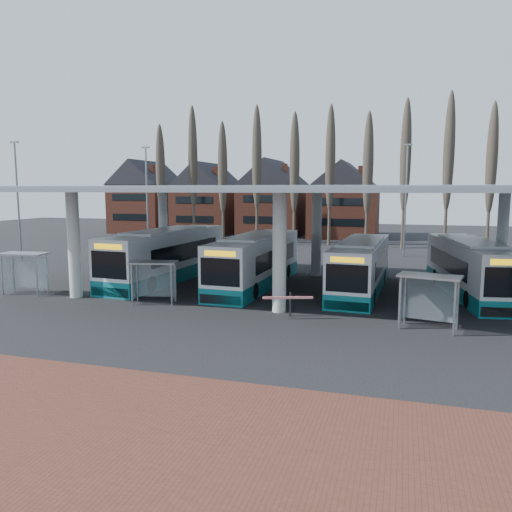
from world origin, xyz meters
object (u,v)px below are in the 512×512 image
(bus_3, at_px, (470,269))
(shelter_2, at_px, (430,289))
(bus_0, at_px, (167,256))
(shelter_1, at_px, (154,273))
(bus_2, at_px, (361,267))
(shelter_0, at_px, (26,264))
(bus_1, at_px, (256,262))

(bus_3, relative_size, shelter_2, 4.17)
(bus_0, bearing_deg, shelter_1, -64.90)
(bus_2, xyz_separation_m, bus_3, (6.24, 0.87, 0.04))
(shelter_0, bearing_deg, shelter_2, -9.28)
(bus_0, height_order, bus_1, bus_0)
(shelter_2, bearing_deg, bus_0, 167.37)
(shelter_1, bearing_deg, bus_1, 44.76)
(bus_1, relative_size, shelter_2, 4.19)
(bus_1, xyz_separation_m, shelter_0, (-12.36, -6.20, 0.23))
(bus_1, distance_m, shelter_0, 13.83)
(bus_2, distance_m, bus_3, 6.30)
(bus_1, relative_size, shelter_0, 4.32)
(bus_3, bearing_deg, bus_1, 175.34)
(bus_0, distance_m, shelter_2, 18.27)
(bus_0, height_order, shelter_0, bus_0)
(bus_1, bearing_deg, shelter_2, -34.06)
(bus_0, distance_m, bus_1, 6.42)
(bus_0, xyz_separation_m, shelter_2, (16.58, -7.67, 0.14))
(bus_0, distance_m, bus_3, 19.24)
(shelter_0, bearing_deg, shelter_1, -6.74)
(bus_3, bearing_deg, shelter_1, -165.76)
(shelter_1, bearing_deg, bus_0, 97.65)
(bus_1, bearing_deg, shelter_1, -119.89)
(bus_1, xyz_separation_m, shelter_1, (-3.89, -6.27, 0.12))
(shelter_1, bearing_deg, shelter_2, -17.95)
(bus_1, bearing_deg, bus_2, 4.01)
(bus_1, distance_m, bus_2, 6.57)
(bus_1, bearing_deg, shelter_0, -151.41)
(bus_1, distance_m, bus_3, 12.85)
(bus_3, distance_m, shelter_1, 18.26)
(bus_2, bearing_deg, bus_0, -177.84)
(shelter_0, relative_size, shelter_2, 0.97)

